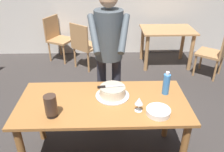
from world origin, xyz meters
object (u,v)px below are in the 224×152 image
(hurricane_lamp, at_px, (51,106))
(background_chair_1, at_px, (58,37))
(cake_on_platter, at_px, (112,92))
(background_chair_2, at_px, (216,51))
(background_chair_0, at_px, (85,44))
(wine_glass_near, at_px, (139,101))
(main_dining_table, at_px, (103,111))
(plate_stack, at_px, (158,112))
(cake_knife, at_px, (105,87))
(water_bottle, at_px, (166,84))
(person_cutting_cake, at_px, (109,48))
(background_table, at_px, (167,37))

(hurricane_lamp, bearing_deg, background_chair_1, 99.79)
(cake_on_platter, bearing_deg, background_chair_2, 43.12)
(background_chair_1, bearing_deg, cake_on_platter, -68.24)
(background_chair_0, distance_m, background_chair_1, 0.75)
(cake_on_platter, height_order, wine_glass_near, wine_glass_near)
(background_chair_0, xyz_separation_m, background_chair_2, (2.35, -0.42, 0.00))
(background_chair_0, bearing_deg, background_chair_1, 142.04)
(main_dining_table, relative_size, hurricane_lamp, 7.92)
(hurricane_lamp, bearing_deg, background_chair_2, 40.37)
(plate_stack, relative_size, hurricane_lamp, 1.05)
(cake_knife, height_order, hurricane_lamp, hurricane_lamp)
(cake_on_platter, distance_m, background_chair_2, 2.60)
(water_bottle, xyz_separation_m, person_cutting_cake, (-0.57, 0.47, 0.21))
(main_dining_table, xyz_separation_m, wine_glass_near, (0.33, -0.16, 0.22))
(wine_glass_near, bearing_deg, water_bottle, 41.90)
(wine_glass_near, bearing_deg, background_table, 70.47)
(hurricane_lamp, bearing_deg, background_table, 57.11)
(background_chair_1, distance_m, background_chair_2, 3.07)
(main_dining_table, bearing_deg, background_chair_2, 43.10)
(cake_on_platter, xyz_separation_m, background_chair_1, (-1.06, 2.64, -0.31))
(water_bottle, xyz_separation_m, background_table, (0.59, 2.27, -0.29))
(hurricane_lamp, bearing_deg, background_chair_0, 88.05)
(background_chair_0, xyz_separation_m, background_chair_1, (-0.59, 0.46, 0.00))
(cake_knife, distance_m, background_chair_1, 2.85)
(plate_stack, xyz_separation_m, person_cutting_cake, (-0.43, 0.81, 0.30))
(water_bottle, relative_size, background_chair_0, 0.28)
(water_bottle, distance_m, person_cutting_cake, 0.77)
(plate_stack, bearing_deg, background_chair_0, 109.20)
(person_cutting_cake, relative_size, background_chair_1, 1.91)
(plate_stack, xyz_separation_m, water_bottle, (0.14, 0.33, 0.09))
(background_chair_0, bearing_deg, plate_stack, -70.80)
(water_bottle, distance_m, background_chair_1, 3.09)
(cake_knife, bearing_deg, wine_glass_near, -38.64)
(hurricane_lamp, xyz_separation_m, background_chair_0, (0.08, 2.48, -0.37))
(background_table, height_order, background_chair_2, background_chair_2)
(plate_stack, height_order, background_chair_1, background_chair_1)
(background_table, relative_size, background_chair_1, 1.11)
(main_dining_table, distance_m, background_chair_1, 2.90)
(person_cutting_cake, height_order, background_chair_2, person_cutting_cake)
(person_cutting_cake, bearing_deg, water_bottle, -39.66)
(background_chair_1, height_order, background_chair_2, same)
(main_dining_table, xyz_separation_m, cake_knife, (0.02, 0.08, 0.23))
(cake_on_platter, distance_m, wine_glass_near, 0.34)
(main_dining_table, bearing_deg, hurricane_lamp, -154.60)
(wine_glass_near, height_order, background_table, wine_glass_near)
(water_bottle, xyz_separation_m, background_chair_2, (1.34, 1.73, -0.37))
(wine_glass_near, relative_size, person_cutting_cake, 0.08)
(cake_knife, relative_size, background_chair_2, 0.30)
(hurricane_lamp, xyz_separation_m, background_chair_1, (-0.51, 2.95, -0.37))
(cake_on_platter, height_order, hurricane_lamp, hurricane_lamp)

